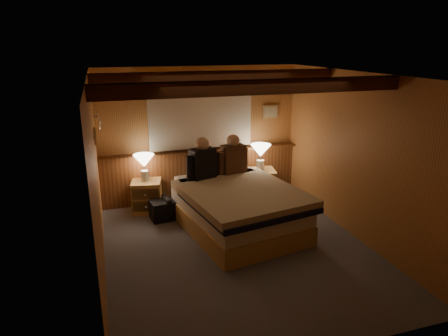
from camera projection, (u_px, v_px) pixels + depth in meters
name	position (u px, v px, depth m)	size (l,w,h in m)	color
floor	(238.00, 249.00, 5.62)	(4.20, 4.20, 0.00)	#4A4D58
ceiling	(240.00, 75.00, 4.90)	(4.20, 4.20, 0.00)	#D08A4E
wall_back	(200.00, 134.00, 7.17)	(3.60, 3.60, 0.00)	#C47F46
wall_left	(96.00, 181.00, 4.75)	(4.20, 4.20, 0.00)	#C47F46
wall_right	(356.00, 157.00, 5.77)	(4.20, 4.20, 0.00)	#C47F46
wall_front	(322.00, 239.00, 3.35)	(3.60, 3.60, 0.00)	#C47F46
wainscot	(202.00, 173.00, 7.33)	(3.60, 0.23, 0.94)	brown
curtain_window	(201.00, 117.00, 7.01)	(2.18, 0.09, 1.11)	#4A2212
ceiling_beams	(236.00, 81.00, 5.06)	(3.60, 1.65, 0.16)	#4A2212
coat_rail	(98.00, 119.00, 6.07)	(0.05, 0.55, 0.24)	white
framed_print	(270.00, 112.00, 7.43)	(0.30, 0.04, 0.25)	tan
bed	(239.00, 208.00, 6.09)	(1.87, 2.26, 0.69)	tan
nightstand_left	(147.00, 196.00, 6.84)	(0.57, 0.53, 0.54)	tan
nightstand_right	(260.00, 185.00, 7.30)	(0.61, 0.56, 0.58)	tan
lamp_left	(144.00, 162.00, 6.71)	(0.35, 0.35, 0.45)	silver
lamp_right	(261.00, 152.00, 7.12)	(0.36, 0.36, 0.47)	silver
person_left	(203.00, 161.00, 6.37)	(0.55, 0.33, 0.70)	black
person_right	(233.00, 157.00, 6.64)	(0.55, 0.29, 0.68)	#492D1D
duffel_bag	(167.00, 209.00, 6.56)	(0.57, 0.39, 0.38)	black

